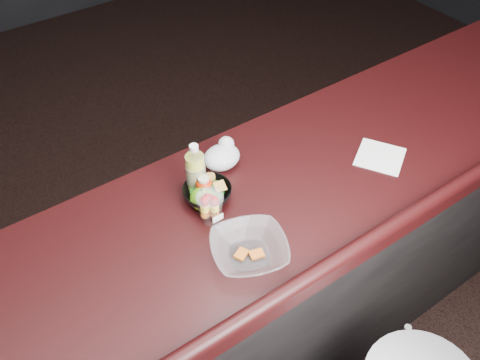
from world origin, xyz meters
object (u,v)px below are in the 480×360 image
fruit_cup (210,205)px  snack_bowl (207,193)px  lemonade_bottle (196,172)px  green_apple (202,199)px  takeout_bowl (249,250)px

fruit_cup → snack_bowl: (0.04, 0.08, -0.03)m
lemonade_bottle → snack_bowl: lemonade_bottle is taller
green_apple → snack_bowl: 0.04m
lemonade_bottle → takeout_bowl: 0.33m
fruit_cup → green_apple: fruit_cup is taller
lemonade_bottle → fruit_cup: (-0.03, -0.14, -0.02)m
green_apple → snack_bowl: snack_bowl is taller
green_apple → snack_bowl: bearing=34.1°
lemonade_bottle → green_apple: lemonade_bottle is taller
fruit_cup → snack_bowl: fruit_cup is taller
fruit_cup → green_apple: size_ratio=1.49×
fruit_cup → snack_bowl: 0.10m
fruit_cup → takeout_bowl: size_ratio=0.42×
lemonade_bottle → takeout_bowl: size_ratio=0.67×
lemonade_bottle → takeout_bowl: (-0.02, -0.33, -0.05)m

